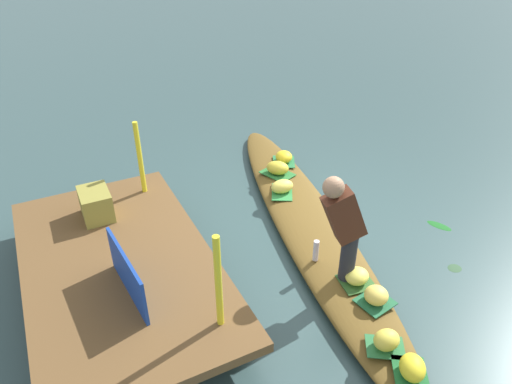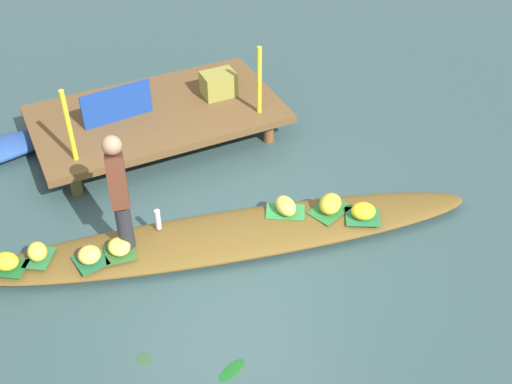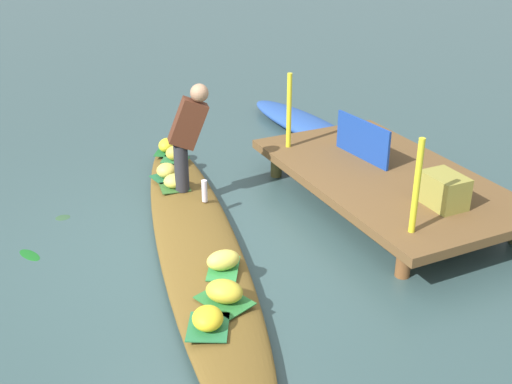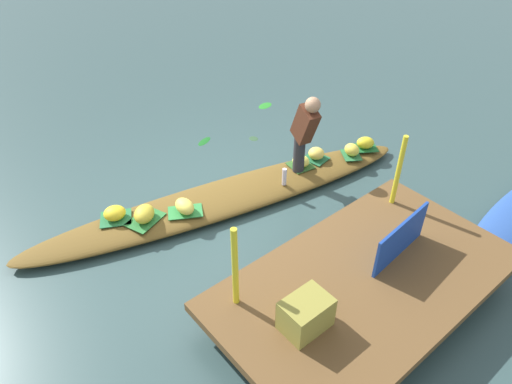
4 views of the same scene
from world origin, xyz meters
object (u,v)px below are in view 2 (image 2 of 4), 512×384
object	(u,v)px
banana_bunch_1	(6,261)
banana_bunch_5	(286,206)
vendor_boat	(232,236)
banana_bunch_4	(89,255)
water_bottle	(158,220)
banana_bunch_0	(363,211)
banana_bunch_2	(37,252)
market_banner	(117,104)
banana_bunch_6	(119,247)
vendor_person	(119,189)
banana_bunch_3	(330,204)
produce_crate	(219,84)

from	to	relation	value
banana_bunch_1	banana_bunch_5	world-z (taller)	banana_bunch_1
vendor_boat	banana_bunch_4	xyz separation A→B (m)	(-1.49, 0.19, 0.18)
banana_bunch_4	water_bottle	size ratio (longest dim) A/B	0.92
vendor_boat	banana_bunch_1	world-z (taller)	banana_bunch_1
banana_bunch_0	banana_bunch_5	bearing A→B (deg)	148.93
vendor_boat	banana_bunch_4	size ratio (longest dim) A/B	23.79
banana_bunch_2	market_banner	bearing A→B (deg)	52.40
banana_bunch_1	banana_bunch_6	distance (m)	1.12
vendor_person	vendor_boat	bearing A→B (deg)	-17.22
banana_bunch_4	banana_bunch_6	distance (m)	0.31
banana_bunch_2	banana_bunch_3	distance (m)	3.15
vendor_person	banana_bunch_5	bearing A→B (deg)	-10.92
banana_bunch_1	water_bottle	xyz separation A→B (m)	(1.57, -0.10, 0.03)
vendor_boat	water_bottle	xyz separation A→B (m)	(-0.70, 0.36, 0.22)
banana_bunch_3	banana_bunch_5	xyz separation A→B (m)	(-0.46, 0.18, -0.00)
banana_bunch_1	banana_bunch_4	distance (m)	0.82
banana_bunch_6	vendor_person	distance (m)	0.64
vendor_person	produce_crate	distance (m)	2.77
banana_bunch_3	vendor_person	bearing A→B (deg)	166.68
banana_bunch_0	market_banner	world-z (taller)	market_banner
banana_bunch_3	vendor_person	size ratio (longest dim) A/B	0.26
banana_bunch_4	produce_crate	distance (m)	3.17
vendor_boat	water_bottle	bearing A→B (deg)	165.28
vendor_boat	water_bottle	size ratio (longest dim) A/B	21.99
banana_bunch_3	water_bottle	distance (m)	1.90
banana_bunch_5	market_banner	world-z (taller)	market_banner
banana_bunch_6	market_banner	size ratio (longest dim) A/B	0.28
banana_bunch_4	vendor_person	size ratio (longest dim) A/B	0.19
vendor_person	banana_bunch_6	bearing A→B (deg)	-130.06
banana_bunch_1	banana_bunch_2	size ratio (longest dim) A/B	1.12
vendor_boat	vendor_person	world-z (taller)	vendor_person
market_banner	banana_bunch_6	bearing A→B (deg)	-112.00
produce_crate	water_bottle	bearing A→B (deg)	-128.40
vendor_boat	banana_bunch_0	bearing A→B (deg)	-5.27
banana_bunch_0	banana_bunch_2	xyz separation A→B (m)	(-3.35, 0.90, 0.01)
vendor_boat	banana_bunch_1	bearing A→B (deg)	-178.92
vendor_boat	produce_crate	size ratio (longest dim) A/B	12.49
banana_bunch_2	vendor_person	distance (m)	1.09
vendor_boat	produce_crate	bearing A→B (deg)	82.29
banana_bunch_6	water_bottle	xyz separation A→B (m)	(0.48, 0.18, 0.04)
banana_bunch_0	banana_bunch_3	distance (m)	0.37
banana_bunch_5	market_banner	xyz separation A→B (m)	(-1.21, 2.29, 0.36)
vendor_boat	market_banner	distance (m)	2.42
banana_bunch_2	banana_bunch_6	world-z (taller)	banana_bunch_2
banana_bunch_6	banana_bunch_3	bearing A→B (deg)	-9.06
market_banner	banana_bunch_2	bearing A→B (deg)	-132.81
banana_bunch_5	produce_crate	distance (m)	2.34
banana_bunch_5	water_bottle	size ratio (longest dim) A/B	1.23
banana_bunch_2	banana_bunch_4	world-z (taller)	banana_bunch_2
banana_bunch_1	water_bottle	bearing A→B (deg)	-3.53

